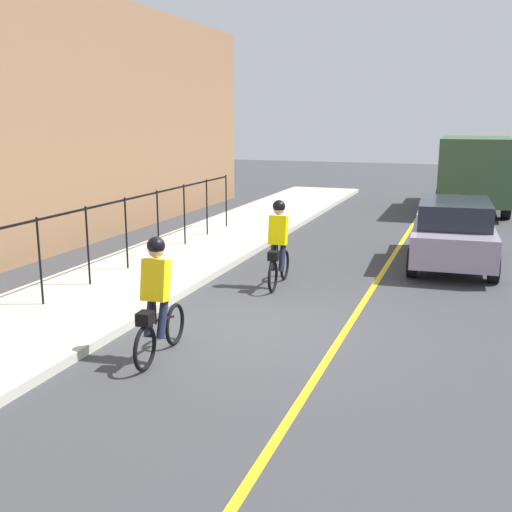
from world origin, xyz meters
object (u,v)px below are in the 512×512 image
(cyclist_follow, at_px, (157,299))
(patrol_sedan, at_px, (453,231))
(box_truck_background, at_px, (475,170))
(cyclist_lead, at_px, (278,244))

(cyclist_follow, bearing_deg, patrol_sedan, -30.19)
(box_truck_background, bearing_deg, cyclist_lead, 163.39)
(cyclist_follow, bearing_deg, cyclist_lead, -9.62)
(patrol_sedan, distance_m, box_truck_background, 9.73)
(cyclist_lead, bearing_deg, patrol_sedan, -49.48)
(cyclist_lead, xyz_separation_m, box_truck_background, (12.96, -3.68, 0.64))
(cyclist_lead, bearing_deg, cyclist_follow, 170.38)
(cyclist_lead, bearing_deg, box_truck_background, -19.69)
(cyclist_lead, distance_m, patrol_sedan, 4.66)
(cyclist_follow, height_order, patrol_sedan, cyclist_follow)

